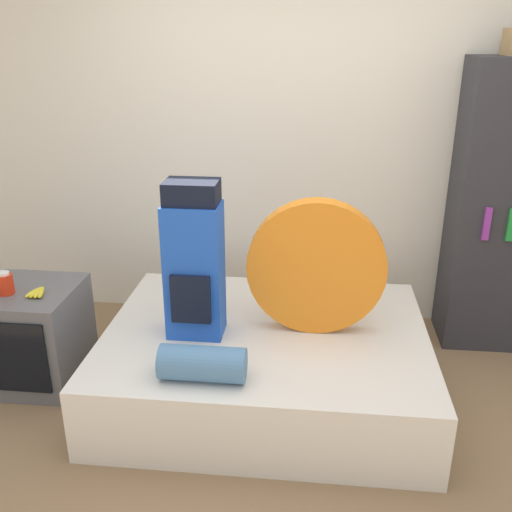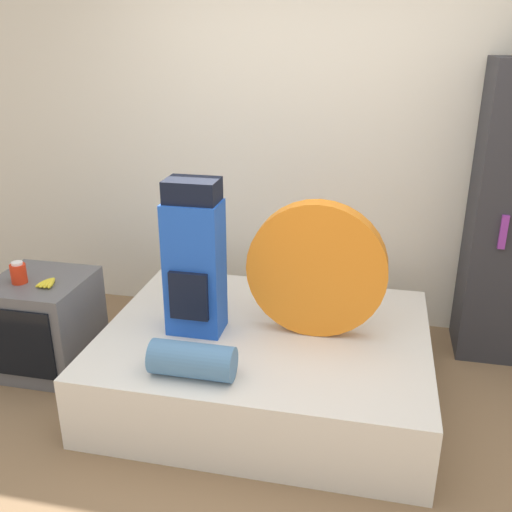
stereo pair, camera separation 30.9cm
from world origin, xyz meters
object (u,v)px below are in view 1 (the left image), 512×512
Objects in this scene: sleeping_roll at (203,364)px; television at (33,335)px; tent_bag at (316,267)px; backpack at (194,263)px; canister at (5,284)px.

television is (-1.15, 0.52, -0.20)m from sleeping_roll.
tent_bag is 1.75m from television.
television is (-1.02, 0.06, -0.54)m from backpack.
canister reaches higher than sleeping_roll.
tent_bag reaches higher than sleeping_roll.
backpack is at bearing 0.02° from canister.
backpack is 1.12m from canister.
tent_bag is (0.66, 0.12, -0.04)m from backpack.
backpack reaches higher than sleeping_roll.
backpack is at bearing -170.01° from tent_bag.
canister is (-0.08, -0.06, 0.36)m from television.
television is at bearing -178.13° from tent_bag.
sleeping_roll is at bearing -132.95° from tent_bag.
tent_bag is 1.77m from canister.
canister is (-1.76, -0.12, -0.13)m from tent_bag.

